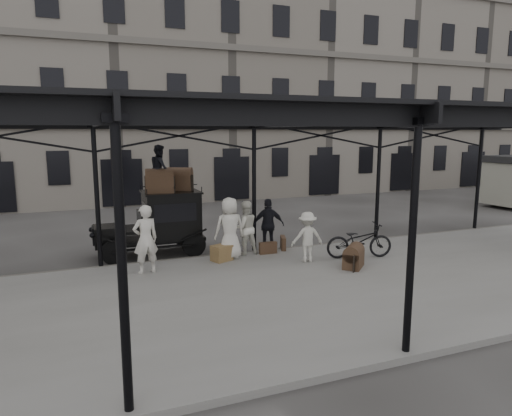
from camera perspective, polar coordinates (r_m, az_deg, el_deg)
The scene contains 18 objects.
ground at distance 13.99m, azimuth 2.76°, elevation -7.88°, with size 120.00×120.00×0.00m, color #383533.
platform at distance 12.26m, azimuth 6.66°, elevation -10.10°, with size 28.00×8.00×0.15m, color slate.
canopy at distance 11.81m, azimuth 6.44°, elevation 11.50°, with size 22.50×9.00×4.74m.
building_frontage at distance 30.79m, azimuth -11.46°, elevation 14.57°, with size 64.00×8.00×14.00m, color slate.
taxi at distance 15.91m, azimuth -11.65°, elevation -1.46°, with size 3.65×1.55×2.18m.
porter_left at distance 13.42m, azimuth -13.65°, elevation -3.82°, with size 0.73×0.48×1.99m, color beige.
porter_midleft at distance 15.09m, azimuth -1.37°, elevation -2.48°, with size 0.87×0.68×1.79m, color silver.
porter_centre at distance 14.56m, azimuth -3.31°, elevation -2.53°, with size 0.97×0.63×1.99m, color beige.
porter_official at distance 15.49m, azimuth 1.57°, elevation -2.13°, with size 1.06×0.44×1.81m, color black.
porter_right at distance 14.32m, azimuth 6.42°, elevation -3.62°, with size 1.02×0.59×1.58m, color beige.
bicycle at distance 15.09m, azimuth 12.78°, elevation -4.00°, with size 0.75×2.15×1.13m, color black.
porter_roof at distance 15.57m, azimuth -11.91°, elevation 4.86°, with size 0.77×0.60×1.58m, color black.
steamer_trunk_roof_near at distance 15.46m, azimuth -11.94°, elevation 3.12°, with size 0.91×0.56×0.67m, color #4B3722, non-canonical shape.
steamer_trunk_roof_far at distance 16.04m, azimuth -9.57°, elevation 3.40°, with size 0.89×0.54×0.65m, color #4B3722, non-canonical shape.
steamer_trunk_platform at distance 14.04m, azimuth 12.09°, elevation -6.11°, with size 0.81×0.50×0.59m, color #4B3722, non-canonical shape.
wicker_hamper at distance 14.49m, azimuth -4.30°, elevation -5.63°, with size 0.60×0.45×0.50m, color olive.
suitcase_upright at distance 15.86m, azimuth 3.40°, elevation -4.38°, with size 0.15×0.60×0.45m, color #4B3722.
suitcase_flat at distance 15.27m, azimuth 1.51°, elevation -5.01°, with size 0.60×0.15×0.40m, color #4B3722.
Camera 1 is at (-5.50, -12.16, 4.17)m, focal length 32.00 mm.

